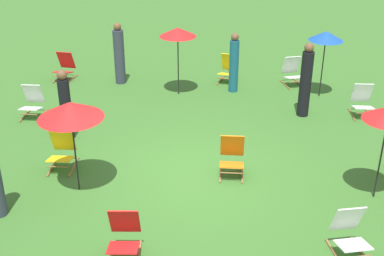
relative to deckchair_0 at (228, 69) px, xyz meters
name	(u,v)px	position (x,y,z in m)	size (l,w,h in m)	color
ground_plane	(189,176)	(-0.87, -5.46, -0.37)	(40.00, 40.00, 0.00)	#386B28
deckchair_0	(228,69)	(0.00, 0.00, 0.00)	(0.66, 0.86, 0.83)	olive
deckchair_1	(232,157)	(-0.01, -5.29, 0.00)	(0.50, 0.77, 0.83)	olive
deckchair_3	(65,67)	(-4.90, -0.06, 0.00)	(0.59, 0.83, 0.83)	olive
deckchair_4	(32,102)	(-4.98, -2.73, 0.00)	(0.50, 0.77, 0.83)	olive
deckchair_5	(292,72)	(1.86, -0.16, 0.00)	(0.65, 0.86, 0.83)	olive
deckchair_6	(350,234)	(1.81, -7.69, 0.00)	(0.62, 0.84, 0.83)	olive
deckchair_8	(124,236)	(-1.76, -7.93, 0.00)	(0.51, 0.78, 0.83)	olive
deckchair_9	(362,101)	(3.36, -2.25, 0.00)	(0.49, 0.77, 0.83)	olive
deckchair_10	(62,151)	(-3.52, -5.22, 0.00)	(0.48, 0.76, 0.83)	olive
umbrella_0	(326,36)	(2.52, -1.04, 1.34)	(0.91, 0.91, 1.84)	black
umbrella_2	(70,110)	(-2.98, -6.07, 1.32)	(1.21, 1.21, 1.85)	black
umbrella_3	(178,32)	(-1.40, -1.10, 1.41)	(1.00, 1.00, 1.90)	black
person_0	(119,55)	(-3.18, -0.28, 0.48)	(0.39, 0.39, 1.80)	#333847
person_1	(306,81)	(1.87, -2.34, 0.55)	(0.41, 0.41, 1.90)	black
person_2	(66,106)	(-3.76, -3.90, 0.45)	(0.37, 0.37, 1.67)	black
person_3	(234,64)	(0.13, -0.79, 0.45)	(0.31, 0.31, 1.69)	#195972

